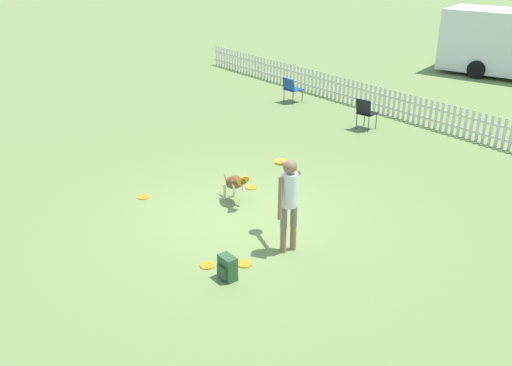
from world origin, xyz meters
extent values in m
plane|color=olive|center=(0.00, 0.00, 0.00)|extent=(240.00, 240.00, 0.00)
cylinder|color=#8C664C|center=(1.52, -0.22, 0.24)|extent=(0.11, 0.11, 0.48)
cylinder|color=#7A705B|center=(1.52, -0.22, 0.68)|extent=(0.12, 0.12, 0.39)
cylinder|color=#8C664C|center=(1.56, -0.03, 0.24)|extent=(0.11, 0.11, 0.48)
cylinder|color=#7A705B|center=(1.56, -0.03, 0.68)|extent=(0.12, 0.12, 0.39)
cylinder|color=white|center=(1.54, -0.13, 1.18)|extent=(0.33, 0.33, 0.60)
sphere|color=#8C664C|center=(1.54, -0.13, 1.60)|extent=(0.24, 0.24, 0.24)
cylinder|color=#8C664C|center=(1.55, -0.34, 1.09)|extent=(0.20, 0.20, 0.73)
cylinder|color=#8C664C|center=(1.22, 0.15, 1.41)|extent=(0.72, 0.29, 0.14)
cylinder|color=orange|center=(0.88, 0.25, 1.37)|extent=(0.25, 0.25, 0.02)
cylinder|color=orange|center=(0.88, 0.25, 1.39)|extent=(0.25, 0.25, 0.02)
ellipsoid|color=brown|center=(-0.62, 0.30, 0.46)|extent=(0.68, 0.42, 0.50)
ellipsoid|color=silver|center=(-0.62, 0.30, 0.40)|extent=(0.36, 0.23, 0.23)
sphere|color=brown|center=(-0.28, 0.23, 0.62)|extent=(0.16, 0.16, 0.16)
cone|color=brown|center=(-0.21, 0.22, 0.65)|extent=(0.15, 0.11, 0.12)
cylinder|color=orange|center=(-0.21, 0.22, 0.65)|extent=(0.17, 0.27, 0.24)
cone|color=brown|center=(-0.30, 0.28, 0.68)|extent=(0.05, 0.05, 0.07)
cone|color=brown|center=(-0.32, 0.19, 0.68)|extent=(0.05, 0.05, 0.07)
cylinder|color=silver|center=(-0.85, 0.45, 0.17)|extent=(0.06, 0.06, 0.33)
cylinder|color=silver|center=(-0.89, 0.24, 0.17)|extent=(0.06, 0.06, 0.33)
cylinder|color=silver|center=(-0.42, 0.36, 0.45)|extent=(0.17, 0.08, 0.26)
cylinder|color=silver|center=(-0.46, 0.17, 0.45)|extent=(0.17, 0.08, 0.26)
cone|color=brown|center=(-1.04, 0.38, 0.38)|extent=(0.29, 0.12, 0.20)
cylinder|color=orange|center=(1.44, -1.01, 0.01)|extent=(0.25, 0.25, 0.02)
cylinder|color=orange|center=(-0.97, 1.01, 0.01)|extent=(0.25, 0.25, 0.02)
cylinder|color=orange|center=(1.08, -1.53, 0.01)|extent=(0.25, 0.25, 0.02)
cylinder|color=orange|center=(-2.00, -1.07, 0.01)|extent=(0.25, 0.25, 0.02)
cube|color=#2D5633|center=(1.60, -1.48, 0.21)|extent=(0.31, 0.19, 0.42)
cube|color=#2D5633|center=(1.60, -1.60, 0.17)|extent=(0.22, 0.04, 0.21)
cube|color=silver|center=(0.00, 7.62, 0.24)|extent=(23.77, 0.04, 0.06)
cube|color=silver|center=(0.00, 7.62, 0.58)|extent=(23.77, 0.04, 0.06)
cube|color=silver|center=(-11.79, 7.62, 0.41)|extent=(0.09, 0.02, 0.81)
cube|color=silver|center=(-11.61, 7.62, 0.41)|extent=(0.09, 0.02, 0.81)
cube|color=silver|center=(-11.42, 7.62, 0.41)|extent=(0.09, 0.02, 0.81)
cube|color=silver|center=(-11.23, 7.62, 0.41)|extent=(0.09, 0.02, 0.81)
cube|color=silver|center=(-11.04, 7.62, 0.41)|extent=(0.09, 0.02, 0.81)
cube|color=silver|center=(-10.86, 7.62, 0.41)|extent=(0.09, 0.02, 0.81)
cube|color=silver|center=(-10.67, 7.62, 0.41)|extent=(0.09, 0.02, 0.81)
cube|color=silver|center=(-10.48, 7.62, 0.41)|extent=(0.09, 0.02, 0.81)
cube|color=silver|center=(-10.30, 7.62, 0.41)|extent=(0.09, 0.02, 0.81)
cube|color=silver|center=(-10.11, 7.62, 0.41)|extent=(0.09, 0.02, 0.81)
cube|color=silver|center=(-9.92, 7.62, 0.41)|extent=(0.09, 0.02, 0.81)
cube|color=silver|center=(-9.73, 7.62, 0.41)|extent=(0.09, 0.02, 0.81)
cube|color=silver|center=(-9.55, 7.62, 0.41)|extent=(0.09, 0.02, 0.81)
cube|color=silver|center=(-9.36, 7.62, 0.41)|extent=(0.09, 0.02, 0.81)
cube|color=silver|center=(-9.17, 7.62, 0.41)|extent=(0.09, 0.02, 0.81)
cube|color=silver|center=(-8.99, 7.62, 0.41)|extent=(0.09, 0.02, 0.81)
cube|color=silver|center=(-8.80, 7.62, 0.41)|extent=(0.09, 0.02, 0.81)
cube|color=silver|center=(-8.61, 7.62, 0.41)|extent=(0.09, 0.02, 0.81)
cube|color=silver|center=(-8.42, 7.62, 0.41)|extent=(0.09, 0.02, 0.81)
cube|color=silver|center=(-8.24, 7.62, 0.41)|extent=(0.09, 0.02, 0.81)
cube|color=silver|center=(-8.05, 7.62, 0.41)|extent=(0.09, 0.02, 0.81)
cube|color=silver|center=(-7.86, 7.62, 0.41)|extent=(0.09, 0.02, 0.81)
cube|color=silver|center=(-7.68, 7.62, 0.41)|extent=(0.09, 0.02, 0.81)
cube|color=silver|center=(-7.49, 7.62, 0.41)|extent=(0.09, 0.02, 0.81)
cube|color=silver|center=(-7.30, 7.62, 0.41)|extent=(0.09, 0.02, 0.81)
cube|color=silver|center=(-7.11, 7.62, 0.41)|extent=(0.09, 0.02, 0.81)
cube|color=silver|center=(-6.93, 7.62, 0.41)|extent=(0.09, 0.02, 0.81)
cube|color=silver|center=(-6.74, 7.62, 0.41)|extent=(0.09, 0.02, 0.81)
cube|color=silver|center=(-6.55, 7.62, 0.41)|extent=(0.09, 0.02, 0.81)
cube|color=silver|center=(-6.36, 7.62, 0.41)|extent=(0.09, 0.02, 0.81)
cube|color=silver|center=(-6.18, 7.62, 0.41)|extent=(0.09, 0.02, 0.81)
cube|color=silver|center=(-5.99, 7.62, 0.41)|extent=(0.09, 0.02, 0.81)
cube|color=silver|center=(-5.80, 7.62, 0.41)|extent=(0.09, 0.02, 0.81)
cube|color=silver|center=(-5.62, 7.62, 0.41)|extent=(0.09, 0.02, 0.81)
cube|color=silver|center=(-5.43, 7.62, 0.41)|extent=(0.09, 0.02, 0.81)
cube|color=silver|center=(-5.24, 7.62, 0.41)|extent=(0.09, 0.02, 0.81)
cube|color=silver|center=(-5.05, 7.62, 0.41)|extent=(0.09, 0.02, 0.81)
cube|color=silver|center=(-4.87, 7.62, 0.41)|extent=(0.09, 0.02, 0.81)
cube|color=silver|center=(-4.68, 7.62, 0.41)|extent=(0.09, 0.02, 0.81)
cube|color=silver|center=(-4.49, 7.62, 0.41)|extent=(0.09, 0.02, 0.81)
cube|color=silver|center=(-4.31, 7.62, 0.41)|extent=(0.09, 0.02, 0.81)
cube|color=silver|center=(-4.12, 7.62, 0.41)|extent=(0.09, 0.02, 0.81)
cube|color=silver|center=(-3.93, 7.62, 0.41)|extent=(0.09, 0.02, 0.81)
cube|color=silver|center=(-3.74, 7.62, 0.41)|extent=(0.09, 0.02, 0.81)
cube|color=silver|center=(-3.56, 7.62, 0.41)|extent=(0.09, 0.02, 0.81)
cube|color=silver|center=(-3.37, 7.62, 0.41)|extent=(0.09, 0.02, 0.81)
cube|color=silver|center=(-3.18, 7.62, 0.41)|extent=(0.09, 0.02, 0.81)
cube|color=silver|center=(-3.00, 7.62, 0.41)|extent=(0.09, 0.02, 0.81)
cube|color=silver|center=(-2.81, 7.62, 0.41)|extent=(0.09, 0.02, 0.81)
cube|color=silver|center=(-2.62, 7.62, 0.41)|extent=(0.09, 0.02, 0.81)
cube|color=silver|center=(-2.43, 7.62, 0.41)|extent=(0.09, 0.02, 0.81)
cube|color=silver|center=(-2.25, 7.62, 0.41)|extent=(0.09, 0.02, 0.81)
cube|color=silver|center=(-2.06, 7.62, 0.41)|extent=(0.09, 0.02, 0.81)
cube|color=silver|center=(-1.87, 7.62, 0.41)|extent=(0.09, 0.02, 0.81)
cube|color=silver|center=(-1.68, 7.62, 0.41)|extent=(0.09, 0.02, 0.81)
cube|color=silver|center=(-1.50, 7.62, 0.41)|extent=(0.09, 0.02, 0.81)
cube|color=silver|center=(-1.31, 7.62, 0.41)|extent=(0.09, 0.02, 0.81)
cube|color=silver|center=(-1.12, 7.62, 0.41)|extent=(0.09, 0.02, 0.81)
cube|color=silver|center=(-0.94, 7.62, 0.41)|extent=(0.09, 0.02, 0.81)
cube|color=silver|center=(-0.75, 7.62, 0.41)|extent=(0.09, 0.02, 0.81)
cube|color=silver|center=(-0.56, 7.62, 0.41)|extent=(0.09, 0.02, 0.81)
cube|color=silver|center=(-0.37, 7.62, 0.41)|extent=(0.09, 0.02, 0.81)
cube|color=silver|center=(-0.19, 7.62, 0.41)|extent=(0.09, 0.02, 0.81)
cube|color=silver|center=(0.00, 7.62, 0.41)|extent=(0.09, 0.02, 0.81)
cube|color=silver|center=(0.19, 7.62, 0.41)|extent=(0.09, 0.02, 0.81)
cube|color=silver|center=(0.37, 7.62, 0.41)|extent=(0.09, 0.02, 0.81)
cube|color=silver|center=(0.56, 7.62, 0.41)|extent=(0.09, 0.02, 0.81)
cube|color=silver|center=(0.75, 7.62, 0.41)|extent=(0.09, 0.02, 0.81)
cube|color=silver|center=(0.94, 7.62, 0.41)|extent=(0.09, 0.02, 0.81)
cube|color=silver|center=(1.12, 7.62, 0.41)|extent=(0.09, 0.02, 0.81)
cube|color=silver|center=(1.31, 7.62, 0.41)|extent=(0.09, 0.02, 0.81)
cylinder|color=#333338|center=(-5.36, 6.57, 0.21)|extent=(0.02, 0.02, 0.42)
cylinder|color=#333338|center=(-5.79, 6.55, 0.21)|extent=(0.02, 0.02, 0.42)
cylinder|color=#333338|center=(-5.35, 6.15, 0.21)|extent=(0.02, 0.02, 0.42)
cylinder|color=#333338|center=(-5.77, 6.13, 0.21)|extent=(0.02, 0.02, 0.42)
cube|color=#1E4799|center=(-5.57, 6.35, 0.42)|extent=(0.52, 0.52, 0.03)
cube|color=#1E4799|center=(-5.56, 6.13, 0.62)|extent=(0.50, 0.11, 0.40)
cylinder|color=#333338|center=(-2.01, 6.33, 0.23)|extent=(0.02, 0.02, 0.46)
cylinder|color=#333338|center=(-2.40, 6.27, 0.23)|extent=(0.02, 0.02, 0.46)
cylinder|color=#333338|center=(-1.95, 5.94, 0.23)|extent=(0.02, 0.02, 0.46)
cylinder|color=#333338|center=(-2.34, 5.88, 0.23)|extent=(0.02, 0.02, 0.46)
cube|color=black|center=(-2.17, 6.11, 0.46)|extent=(0.52, 0.52, 0.03)
cube|color=black|center=(-2.15, 5.90, 0.68)|extent=(0.47, 0.16, 0.44)
cube|color=white|center=(-3.45, 15.25, 1.30)|extent=(4.76, 3.27, 2.30)
cylinder|color=black|center=(-4.26, 16.18, 0.34)|extent=(0.70, 0.35, 0.68)
cylinder|color=black|center=(-3.69, 14.03, 0.34)|extent=(0.70, 0.35, 0.68)
camera|label=1|loc=(8.02, -5.99, 5.16)|focal=40.00mm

